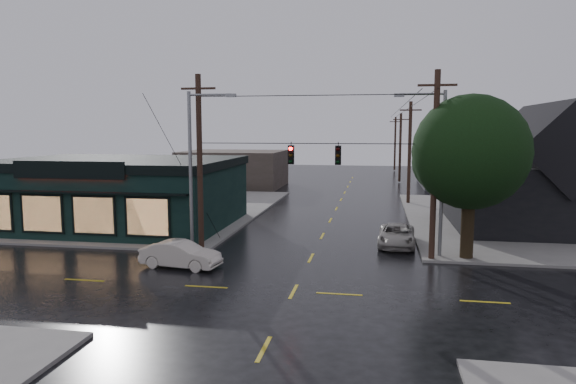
% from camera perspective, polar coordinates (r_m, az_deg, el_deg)
% --- Properties ---
extents(ground_plane, '(160.00, 160.00, 0.00)m').
position_cam_1_polar(ground_plane, '(22.90, 0.62, -11.01)').
color(ground_plane, black).
extents(sidewalk_nw, '(28.00, 28.00, 0.15)m').
position_cam_1_polar(sidewalk_nw, '(48.19, -19.46, -1.77)').
color(sidewalk_nw, gray).
rests_on(sidewalk_nw, ground).
extents(pizza_shop, '(16.30, 12.34, 4.90)m').
position_cam_1_polar(pizza_shop, '(39.35, -18.26, 0.04)').
color(pizza_shop, black).
rests_on(pizza_shop, ground).
extents(ne_building, '(12.60, 11.60, 8.75)m').
position_cam_1_polar(ne_building, '(40.27, 26.46, 2.55)').
color(ne_building, black).
rests_on(ne_building, ground).
extents(corner_tree, '(6.14, 6.14, 8.80)m').
position_cam_1_polar(corner_tree, '(28.94, 19.63, 4.16)').
color(corner_tree, black).
rests_on(corner_tree, ground).
extents(utility_pole_nw, '(2.00, 0.32, 10.15)m').
position_cam_1_polar(utility_pole_nw, '(30.55, -9.58, -6.50)').
color(utility_pole_nw, '#301F15').
rests_on(utility_pole_nw, ground).
extents(utility_pole_ne, '(2.00, 0.32, 10.15)m').
position_cam_1_polar(utility_pole_ne, '(29.04, 15.63, -7.38)').
color(utility_pole_ne, '#301F15').
rests_on(utility_pole_ne, ground).
extents(utility_pole_far_a, '(2.00, 0.32, 9.65)m').
position_cam_1_polar(utility_pole_far_a, '(50.09, 13.19, -1.32)').
color(utility_pole_far_a, '#301F15').
rests_on(utility_pole_far_a, ground).
extents(utility_pole_far_b, '(2.00, 0.32, 9.15)m').
position_cam_1_polar(utility_pole_far_b, '(69.92, 12.26, 1.02)').
color(utility_pole_far_b, '#301F15').
rests_on(utility_pole_far_b, ground).
extents(utility_pole_far_c, '(2.00, 0.32, 9.15)m').
position_cam_1_polar(utility_pole_far_c, '(89.83, 11.74, 2.32)').
color(utility_pole_far_c, '#301F15').
rests_on(utility_pole_far_c, ground).
extents(span_signal_assembly, '(13.00, 0.48, 1.23)m').
position_cam_1_polar(span_signal_assembly, '(28.24, 2.94, 4.19)').
color(span_signal_assembly, black).
rests_on(span_signal_assembly, ground).
extents(streetlight_nw, '(5.40, 0.30, 9.15)m').
position_cam_1_polar(streetlight_nw, '(30.02, -10.57, -6.76)').
color(streetlight_nw, gray).
rests_on(streetlight_nw, ground).
extents(streetlight_ne, '(5.40, 0.30, 9.15)m').
position_cam_1_polar(streetlight_ne, '(29.77, 16.46, -7.05)').
color(streetlight_ne, gray).
rests_on(streetlight_ne, ground).
extents(bg_building_west, '(12.00, 10.00, 4.40)m').
position_cam_1_polar(bg_building_west, '(64.12, -6.02, 2.59)').
color(bg_building_west, '#3B332B').
rests_on(bg_building_west, ground).
extents(bg_building_east, '(14.00, 12.00, 5.60)m').
position_cam_1_polar(bg_building_east, '(67.80, 20.48, 2.93)').
color(bg_building_east, '#232428').
rests_on(bg_building_east, ground).
extents(sedan_cream, '(4.31, 1.99, 1.37)m').
position_cam_1_polar(sedan_cream, '(27.07, -11.84, -6.81)').
color(sedan_cream, beige).
rests_on(sedan_cream, ground).
extents(suv_silver, '(2.37, 4.76, 1.30)m').
position_cam_1_polar(suv_silver, '(32.04, 11.99, -4.74)').
color(suv_silver, '#9A958E').
rests_on(suv_silver, ground).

